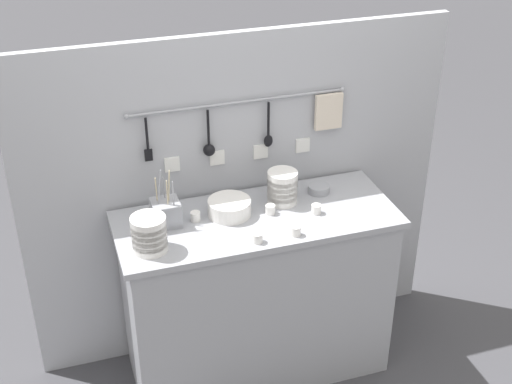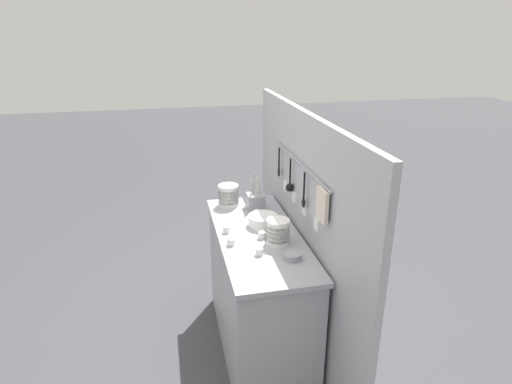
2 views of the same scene
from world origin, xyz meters
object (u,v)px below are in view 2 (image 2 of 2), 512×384
object	(u,v)px
plate_stack	(263,220)
steel_mixing_bowl	(292,256)
bowl_stack_nested_right	(228,195)
cup_edge_far	(257,213)
cup_beside_plates	(231,242)
bowl_stack_short_front	(278,232)
cup_mid_row	(226,229)
cutlery_caddy	(255,201)
cup_back_left	(262,235)
cup_edge_near	(259,252)

from	to	relation	value
plate_stack	steel_mixing_bowl	xyz separation A→B (m)	(0.46, 0.06, -0.02)
bowl_stack_nested_right	steel_mixing_bowl	distance (m)	0.89
bowl_stack_nested_right	cup_edge_far	distance (m)	0.29
steel_mixing_bowl	cup_beside_plates	size ratio (longest dim) A/B	2.33
bowl_stack_short_front	cup_mid_row	size ratio (longest dim) A/B	3.55
cutlery_caddy	cup_mid_row	world-z (taller)	cutlery_caddy
bowl_stack_short_front	cup_beside_plates	distance (m)	0.29
bowl_stack_short_front	cup_back_left	world-z (taller)	bowl_stack_short_front
cup_beside_plates	bowl_stack_nested_right	bearing A→B (deg)	172.28
cutlery_caddy	plate_stack	bearing A→B (deg)	-2.20
cutlery_caddy	cup_beside_plates	distance (m)	0.58
cup_back_left	bowl_stack_nested_right	bearing A→B (deg)	-168.36
bowl_stack_nested_right	cup_beside_plates	world-z (taller)	bowl_stack_nested_right
cup_back_left	cup_edge_near	size ratio (longest dim) A/B	1.00
plate_stack	cup_beside_plates	distance (m)	0.34
bowl_stack_nested_right	cutlery_caddy	distance (m)	0.21
plate_stack	steel_mixing_bowl	world-z (taller)	plate_stack
bowl_stack_short_front	cutlery_caddy	xyz separation A→B (m)	(-0.55, -0.02, -0.02)
cutlery_caddy	cup_back_left	size ratio (longest dim) A/B	6.16
plate_stack	bowl_stack_nested_right	bearing A→B (deg)	-156.94
steel_mixing_bowl	cup_edge_far	world-z (taller)	cup_edge_far
cup_back_left	cup_mid_row	size ratio (longest dim) A/B	1.00
steel_mixing_bowl	cup_back_left	distance (m)	0.31
cup_edge_near	cup_back_left	bearing A→B (deg)	163.12
bowl_stack_short_front	cup_edge_far	bearing A→B (deg)	-175.37
bowl_stack_short_front	cup_edge_far	distance (m)	0.43
bowl_stack_nested_right	cup_mid_row	size ratio (longest dim) A/B	3.56
cup_mid_row	steel_mixing_bowl	bearing A→B (deg)	37.48
cup_mid_row	cup_back_left	bearing A→B (deg)	57.83
steel_mixing_bowl	cutlery_caddy	xyz separation A→B (m)	(-0.75, -0.05, 0.04)
bowl_stack_nested_right	steel_mixing_bowl	size ratio (longest dim) A/B	1.53
bowl_stack_nested_right	cup_edge_near	size ratio (longest dim) A/B	3.56
cup_edge_far	cup_mid_row	world-z (taller)	same
cup_edge_near	bowl_stack_short_front	bearing A→B (deg)	128.56
cup_edge_far	cup_back_left	size ratio (longest dim) A/B	1.00
plate_stack	cutlery_caddy	bearing A→B (deg)	177.80
cup_beside_plates	cup_mid_row	xyz separation A→B (m)	(-0.17, -0.00, 0.00)
plate_stack	cutlery_caddy	xyz separation A→B (m)	(-0.29, 0.01, 0.02)
bowl_stack_nested_right	cutlery_caddy	size ratio (longest dim) A/B	0.58
cup_mid_row	cup_beside_plates	bearing A→B (deg)	0.30
bowl_stack_nested_right	cup_edge_near	bearing A→B (deg)	4.24
steel_mixing_bowl	cup_edge_far	xyz separation A→B (m)	(-0.62, -0.07, 0.00)
bowl_stack_short_front	cup_mid_row	xyz separation A→B (m)	(-0.21, -0.28, -0.06)
steel_mixing_bowl	bowl_stack_short_front	bearing A→B (deg)	-171.05
cup_mid_row	cutlery_caddy	bearing A→B (deg)	142.07
cup_edge_far	cup_back_left	bearing A→B (deg)	-7.96
plate_stack	cup_beside_plates	size ratio (longest dim) A/B	4.42
cup_mid_row	cup_edge_near	bearing A→B (deg)	23.48
bowl_stack_short_front	steel_mixing_bowl	bearing A→B (deg)	8.95
cutlery_caddy	cup_edge_far	size ratio (longest dim) A/B	6.16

